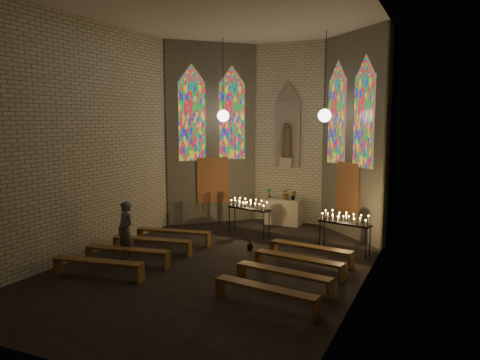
% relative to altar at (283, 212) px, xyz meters
% --- Properties ---
extents(floor, '(12.00, 12.00, 0.00)m').
position_rel_altar_xyz_m(floor, '(0.00, -5.45, -0.50)').
color(floor, black).
rests_on(floor, ground).
extents(room, '(8.22, 12.43, 7.00)m').
position_rel_altar_xyz_m(room, '(-0.00, -2.08, 3.22)').
color(room, beige).
rests_on(room, ground).
extents(altar, '(1.40, 0.60, 1.00)m').
position_rel_altar_xyz_m(altar, '(0.00, 0.00, 0.00)').
color(altar, '#B5AD94').
rests_on(altar, ground).
extents(flower_vase_left, '(0.21, 0.15, 0.40)m').
position_rel_altar_xyz_m(flower_vase_left, '(-0.55, -0.04, 0.70)').
color(flower_vase_left, '#4C723F').
rests_on(flower_vase_left, altar).
extents(flower_vase_center, '(0.48, 0.45, 0.43)m').
position_rel_altar_xyz_m(flower_vase_center, '(0.09, 0.10, 0.72)').
color(flower_vase_center, '#4C723F').
rests_on(flower_vase_center, altar).
extents(flower_vase_right, '(0.23, 0.20, 0.36)m').
position_rel_altar_xyz_m(flower_vase_right, '(0.43, -0.02, 0.68)').
color(flower_vase_right, '#4C723F').
rests_on(flower_vase_right, altar).
extents(aisle_flower_pot, '(0.27, 0.27, 0.38)m').
position_rel_altar_xyz_m(aisle_flower_pot, '(0.23, -3.80, -0.31)').
color(aisle_flower_pot, '#4C723F').
rests_on(aisle_flower_pot, ground).
extents(votive_stand_left, '(1.69, 0.79, 1.21)m').
position_rel_altar_xyz_m(votive_stand_left, '(-0.57, -2.04, 0.53)').
color(votive_stand_left, black).
rests_on(votive_stand_left, ground).
extents(votive_stand_right, '(1.67, 0.78, 1.19)m').
position_rel_altar_xyz_m(votive_stand_right, '(3.00, -2.94, 0.53)').
color(votive_stand_right, black).
rests_on(votive_stand_right, ground).
extents(pew_left_0, '(2.49, 0.73, 0.47)m').
position_rel_altar_xyz_m(pew_left_0, '(-2.31, -4.23, -0.11)').
color(pew_left_0, brown).
rests_on(pew_left_0, ground).
extents(pew_right_0, '(2.49, 0.73, 0.47)m').
position_rel_altar_xyz_m(pew_right_0, '(2.31, -4.23, -0.11)').
color(pew_right_0, brown).
rests_on(pew_right_0, ground).
extents(pew_left_1, '(2.49, 0.73, 0.47)m').
position_rel_altar_xyz_m(pew_left_1, '(-2.31, -5.43, -0.11)').
color(pew_left_1, brown).
rests_on(pew_left_1, ground).
extents(pew_right_1, '(2.49, 0.73, 0.47)m').
position_rel_altar_xyz_m(pew_right_1, '(2.31, -5.43, -0.11)').
color(pew_right_1, brown).
rests_on(pew_right_1, ground).
extents(pew_left_2, '(2.49, 0.73, 0.47)m').
position_rel_altar_xyz_m(pew_left_2, '(-2.31, -6.63, -0.11)').
color(pew_left_2, brown).
rests_on(pew_left_2, ground).
extents(pew_right_2, '(2.49, 0.73, 0.47)m').
position_rel_altar_xyz_m(pew_right_2, '(2.31, -6.63, -0.11)').
color(pew_right_2, brown).
rests_on(pew_right_2, ground).
extents(pew_left_3, '(2.49, 0.73, 0.47)m').
position_rel_altar_xyz_m(pew_left_3, '(-2.31, -7.83, -0.11)').
color(pew_left_3, brown).
rests_on(pew_left_3, ground).
extents(pew_right_3, '(2.49, 0.73, 0.47)m').
position_rel_altar_xyz_m(pew_right_3, '(2.31, -7.83, -0.11)').
color(pew_right_3, brown).
rests_on(pew_right_3, ground).
extents(visitor, '(0.74, 0.62, 1.74)m').
position_rel_altar_xyz_m(visitor, '(-2.61, -6.30, 0.37)').
color(visitor, '#555561').
rests_on(visitor, ground).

